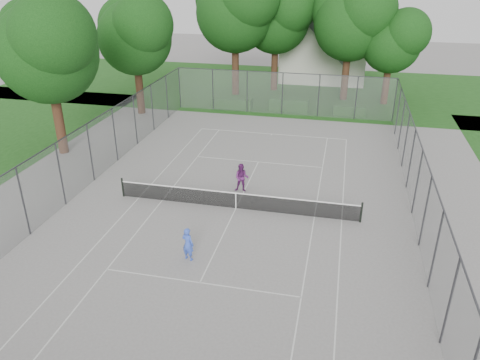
% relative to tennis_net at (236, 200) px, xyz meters
% --- Properties ---
extents(ground, '(120.00, 120.00, 0.00)m').
position_rel_tennis_net_xyz_m(ground, '(0.00, 0.00, -0.51)').
color(ground, slate).
rests_on(ground, ground).
extents(grass_far, '(60.00, 20.00, 0.00)m').
position_rel_tennis_net_xyz_m(grass_far, '(0.00, 26.00, -0.51)').
color(grass_far, '#1A4914').
rests_on(grass_far, ground).
extents(court_markings, '(11.03, 23.83, 0.01)m').
position_rel_tennis_net_xyz_m(court_markings, '(0.00, 0.00, -0.50)').
color(court_markings, silver).
rests_on(court_markings, ground).
extents(tennis_net, '(12.87, 0.10, 1.10)m').
position_rel_tennis_net_xyz_m(tennis_net, '(0.00, 0.00, 0.00)').
color(tennis_net, black).
rests_on(tennis_net, ground).
extents(perimeter_fence, '(18.08, 34.08, 3.52)m').
position_rel_tennis_net_xyz_m(perimeter_fence, '(0.00, 0.00, 1.30)').
color(perimeter_fence, '#38383D').
rests_on(perimeter_fence, ground).
extents(tree_far_left, '(8.17, 7.46, 11.74)m').
position_rel_tennis_net_xyz_m(tree_far_left, '(-5.20, 22.42, 7.56)').
color(tree_far_left, '#392015').
rests_on(tree_far_left, ground).
extents(tree_far_midleft, '(7.34, 6.71, 10.56)m').
position_rel_tennis_net_xyz_m(tree_far_midleft, '(-1.84, 24.93, 6.74)').
color(tree_far_midleft, '#392015').
rests_on(tree_far_midleft, ground).
extents(tree_far_midright, '(7.32, 6.69, 10.53)m').
position_rel_tennis_net_xyz_m(tree_far_midright, '(5.06, 22.84, 6.72)').
color(tree_far_midright, '#392015').
rests_on(tree_far_midright, ground).
extents(tree_far_right, '(5.82, 5.31, 8.36)m').
position_rel_tennis_net_xyz_m(tree_far_right, '(8.66, 22.14, 5.23)').
color(tree_far_right, '#392015').
rests_on(tree_far_right, ground).
extents(tree_side_back, '(6.78, 6.19, 9.74)m').
position_rel_tennis_net_xyz_m(tree_side_back, '(-11.63, 14.66, 6.18)').
color(tree_side_back, '#392015').
rests_on(tree_side_back, ground).
extents(tree_side_front, '(7.21, 6.58, 10.36)m').
position_rel_tennis_net_xyz_m(tree_side_front, '(-13.13, 5.10, 6.61)').
color(tree_side_front, '#392015').
rests_on(tree_side_front, ground).
extents(hedge_left, '(3.51, 1.05, 0.88)m').
position_rel_tennis_net_xyz_m(hedge_left, '(-4.50, 17.79, -0.07)').
color(hedge_left, '#1B4917').
rests_on(hedge_left, ground).
extents(hedge_mid, '(3.32, 0.95, 1.04)m').
position_rel_tennis_net_xyz_m(hedge_mid, '(0.45, 18.10, 0.01)').
color(hedge_mid, '#1B4917').
rests_on(hedge_mid, ground).
extents(hedge_right, '(2.66, 0.97, 0.80)m').
position_rel_tennis_net_xyz_m(hedge_right, '(5.59, 18.07, -0.11)').
color(hedge_right, '#1B4917').
rests_on(hedge_right, ground).
extents(house, '(8.71, 6.75, 10.85)m').
position_rel_tennis_net_xyz_m(house, '(2.49, 30.66, 3.85)').
color(house, beige).
rests_on(house, ground).
extents(girl_player, '(0.66, 0.54, 1.56)m').
position_rel_tennis_net_xyz_m(girl_player, '(-0.97, -4.92, 0.27)').
color(girl_player, blue).
rests_on(girl_player, ground).
extents(woman_player, '(0.84, 0.68, 1.65)m').
position_rel_tennis_net_xyz_m(woman_player, '(-0.14, 2.07, 0.31)').
color(woman_player, '#632165').
rests_on(woman_player, ground).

